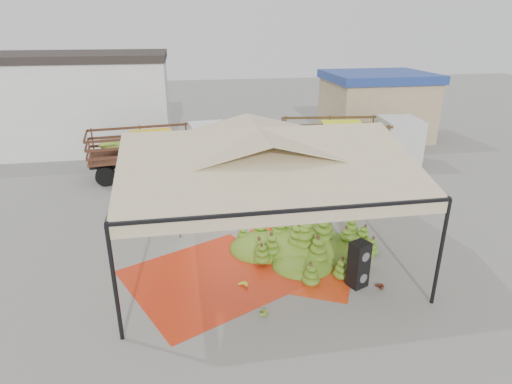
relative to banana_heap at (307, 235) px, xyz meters
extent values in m
plane|color=slate|center=(-1.50, 0.64, -0.54)|extent=(90.00, 90.00, 0.00)
cylinder|color=black|center=(-5.50, -3.36, 0.96)|extent=(0.10, 0.10, 3.00)
cylinder|color=black|center=(2.50, -3.36, 0.96)|extent=(0.10, 0.10, 3.00)
cylinder|color=black|center=(-5.50, 4.64, 0.96)|extent=(0.10, 0.10, 3.00)
cylinder|color=black|center=(2.50, 4.64, 0.96)|extent=(0.10, 0.10, 3.00)
pyramid|color=tan|center=(-1.50, 0.64, 2.96)|extent=(8.00, 8.00, 1.00)
cube|color=black|center=(-1.50, 0.64, 2.46)|extent=(8.00, 8.00, 0.08)
cube|color=tan|center=(-1.50, 0.64, 2.28)|extent=(8.00, 8.00, 0.36)
cube|color=silver|center=(-11.50, 14.64, 1.96)|extent=(14.00, 6.00, 5.00)
cube|color=black|center=(-11.50, 14.64, 4.66)|extent=(14.30, 6.30, 0.40)
cube|color=tan|center=(8.50, 13.64, 1.26)|extent=(6.00, 5.00, 3.60)
cube|color=navy|center=(8.50, 13.64, 3.31)|extent=(6.30, 5.30, 0.50)
cube|color=red|center=(-3.34, -1.17, -0.53)|extent=(5.47, 5.38, 0.01)
cube|color=red|center=(-0.55, -0.44, -0.53)|extent=(5.13, 5.21, 0.01)
ellipsoid|color=#537518|center=(0.00, 0.00, 0.00)|extent=(5.36, 4.56, 1.07)
ellipsoid|color=gold|center=(-1.44, -0.58, -0.44)|extent=(0.51, 0.46, 0.20)
ellipsoid|color=gold|center=(-2.41, -1.78, -0.44)|extent=(0.56, 0.55, 0.20)
ellipsoid|color=#5A2214|center=(1.34, -2.53, -0.44)|extent=(0.49, 0.42, 0.20)
ellipsoid|color=#5C2C15|center=(1.36, -1.31, -0.44)|extent=(0.51, 0.46, 0.19)
ellipsoid|color=#477D1A|center=(-2.12, -3.06, -0.43)|extent=(0.58, 0.53, 0.22)
ellipsoid|color=#4D7718|center=(-1.32, 2.16, 2.08)|extent=(0.24, 0.24, 0.20)
ellipsoid|color=#4D7718|center=(0.18, 2.16, 2.08)|extent=(0.24, 0.24, 0.20)
ellipsoid|color=#4D7718|center=(1.68, 2.16, 2.08)|extent=(0.24, 0.24, 0.20)
cube|color=black|center=(0.84, -2.24, -0.19)|extent=(0.63, 0.59, 0.68)
cube|color=black|center=(0.84, -2.24, 0.49)|extent=(0.63, 0.59, 0.68)
imported|color=gray|center=(-2.13, 4.31, 0.30)|extent=(0.72, 0.60, 1.67)
cube|color=#4A2718|center=(-5.70, 8.55, 0.50)|extent=(5.20, 2.86, 0.12)
cube|color=silver|center=(-2.45, 8.95, 0.60)|extent=(2.04, 2.38, 2.28)
cylinder|color=black|center=(-7.35, 7.35, -0.09)|extent=(0.92, 0.40, 0.89)
cylinder|color=black|center=(-7.59, 9.32, -0.09)|extent=(0.92, 0.40, 0.89)
cylinder|color=black|center=(-4.20, 7.73, -0.09)|extent=(0.92, 0.40, 0.89)
cylinder|color=black|center=(-4.44, 9.70, -0.09)|extent=(0.92, 0.40, 0.89)
cylinder|color=black|center=(-2.53, 7.94, -0.09)|extent=(0.92, 0.40, 0.89)
cylinder|color=black|center=(-2.77, 9.91, -0.09)|extent=(0.92, 0.40, 0.89)
ellipsoid|color=#537318|center=(-5.70, 8.55, 1.00)|extent=(4.15, 2.25, 0.69)
cube|color=gold|center=(-5.21, 8.61, 1.40)|extent=(2.21, 2.20, 0.25)
cube|color=#4F361A|center=(3.95, 8.60, 0.55)|extent=(5.44, 2.99, 0.12)
cube|color=silver|center=(7.35, 8.19, 0.66)|extent=(2.13, 2.49, 2.39)
cylinder|color=black|center=(1.97, 7.79, -0.07)|extent=(0.96, 0.42, 0.93)
cylinder|color=black|center=(2.22, 9.86, -0.07)|extent=(0.96, 0.42, 0.93)
cylinder|color=black|center=(5.27, 7.40, -0.07)|extent=(0.96, 0.42, 0.93)
cylinder|color=black|center=(5.52, 9.46, -0.07)|extent=(0.96, 0.42, 0.93)
cylinder|color=black|center=(7.02, 7.19, -0.07)|extent=(0.96, 0.42, 0.93)
cylinder|color=black|center=(7.27, 9.25, -0.07)|extent=(0.96, 0.42, 0.93)
ellipsoid|color=#357117|center=(3.95, 8.60, 1.07)|extent=(4.34, 2.35, 0.73)
cube|color=#D7E719|center=(4.46, 8.54, 1.49)|extent=(2.31, 2.30, 0.26)
camera|label=1|loc=(-3.80, -11.93, 6.44)|focal=30.00mm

